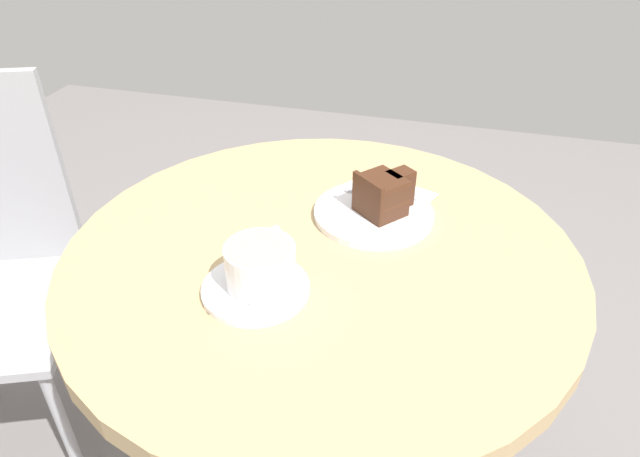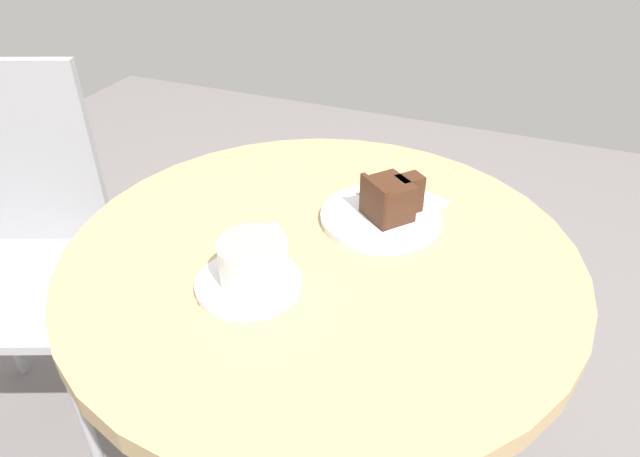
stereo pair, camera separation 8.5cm
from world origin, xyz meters
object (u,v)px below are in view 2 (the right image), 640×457
at_px(teaspoon, 224,301).
at_px(cafe_chair, 15,234).
at_px(saucer, 249,283).
at_px(coffee_cup, 254,260).
at_px(cake_plate, 381,217).
at_px(cake_slice, 391,198).
at_px(napkin, 394,202).
at_px(fork, 408,200).

relative_size(teaspoon, cafe_chair, 0.10).
xyz_separation_m(saucer, coffee_cup, (0.01, -0.01, 0.04)).
relative_size(teaspoon, cake_plate, 0.47).
bearing_deg(teaspoon, cake_slice, -130.04).
xyz_separation_m(cake_plate, cafe_chair, (-0.06, 0.81, -0.20)).
bearing_deg(saucer, cake_plate, -27.89).
distance_m(saucer, napkin, 0.32).
bearing_deg(fork, coffee_cup, -122.47).
distance_m(teaspoon, cake_plate, 0.31).
height_order(saucer, napkin, saucer).
height_order(teaspoon, cake_plate, teaspoon).
bearing_deg(cake_slice, teaspoon, 152.73).
xyz_separation_m(saucer, napkin, (0.29, -0.13, -0.00)).
xyz_separation_m(cake_slice, cafe_chair, (-0.06, 0.82, -0.24)).
distance_m(cake_plate, cake_slice, 0.04).
height_order(saucer, coffee_cup, coffee_cup).
distance_m(saucer, cake_plate, 0.26).
distance_m(coffee_cup, fork, 0.31).
distance_m(cake_plate, cafe_chair, 0.83).
bearing_deg(cafe_chair, fork, -14.55).
bearing_deg(cake_plate, cafe_chair, 94.43).
bearing_deg(cake_slice, cafe_chair, 94.43).
bearing_deg(napkin, cafe_chair, 98.60).
height_order(coffee_cup, cake_plate, coffee_cup).
bearing_deg(napkin, teaspoon, 158.14).
relative_size(teaspoon, cake_slice, 0.89).
xyz_separation_m(napkin, cafe_chair, (-0.12, 0.81, -0.20)).
bearing_deg(cake_slice, napkin, 8.25).
height_order(coffee_cup, napkin, coffee_cup).
bearing_deg(coffee_cup, cake_slice, -30.06).
bearing_deg(coffee_cup, fork, -27.80).
xyz_separation_m(coffee_cup, fork, (0.28, -0.15, -0.03)).
bearing_deg(cafe_chair, saucer, -36.31).
height_order(cake_plate, cake_slice, cake_slice).
bearing_deg(cake_plate, teaspoon, 154.97).
distance_m(fork, napkin, 0.03).
bearing_deg(saucer, fork, -28.21).
xyz_separation_m(teaspoon, cafe_chair, (0.22, 0.67, -0.21)).
bearing_deg(teaspoon, cafe_chair, -30.81).
height_order(saucer, teaspoon, teaspoon).
bearing_deg(napkin, fork, -103.50).
relative_size(cake_slice, napkin, 0.53).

